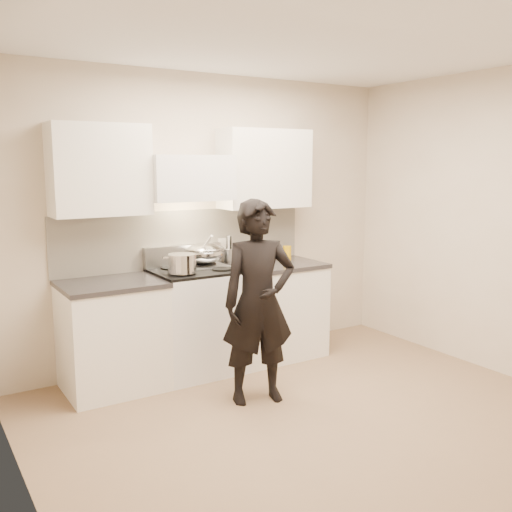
# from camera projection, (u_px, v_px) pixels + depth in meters

# --- Properties ---
(ground_plane) EXTENTS (4.00, 4.00, 0.00)m
(ground_plane) POSITION_uv_depth(u_px,v_px,m) (320.00, 421.00, 4.19)
(ground_plane) COLOR #82664A
(room_shell) EXTENTS (4.04, 3.54, 2.70)m
(room_shell) POSITION_uv_depth(u_px,v_px,m) (287.00, 202.00, 4.22)
(room_shell) COLOR beige
(room_shell) RESTS_ON ground
(stove) EXTENTS (0.76, 0.65, 0.96)m
(stove) POSITION_uv_depth(u_px,v_px,m) (197.00, 320.00, 5.15)
(stove) COLOR white
(stove) RESTS_ON ground
(counter_right) EXTENTS (0.92, 0.67, 0.92)m
(counter_right) POSITION_uv_depth(u_px,v_px,m) (273.00, 309.00, 5.59)
(counter_right) COLOR white
(counter_right) RESTS_ON ground
(counter_left) EXTENTS (0.82, 0.67, 0.92)m
(counter_left) POSITION_uv_depth(u_px,v_px,m) (113.00, 335.00, 4.75)
(counter_left) COLOR white
(counter_left) RESTS_ON ground
(wok) EXTENTS (0.37, 0.46, 0.30)m
(wok) POSITION_uv_depth(u_px,v_px,m) (204.00, 253.00, 5.26)
(wok) COLOR #BDBEBF
(wok) RESTS_ON stove
(stock_pot) EXTENTS (0.34, 0.26, 0.16)m
(stock_pot) POSITION_uv_depth(u_px,v_px,m) (182.00, 263.00, 4.84)
(stock_pot) COLOR #BDBEBF
(stock_pot) RESTS_ON stove
(utensil_crock) EXTENTS (0.10, 0.10, 0.27)m
(utensil_crock) POSITION_uv_depth(u_px,v_px,m) (229.00, 255.00, 5.46)
(utensil_crock) COLOR #B0B0B0
(utensil_crock) RESTS_ON counter_right
(spice_jar) EXTENTS (0.04, 0.04, 0.09)m
(spice_jar) POSITION_uv_depth(u_px,v_px,m) (252.00, 258.00, 5.56)
(spice_jar) COLOR orange
(spice_jar) RESTS_ON counter_right
(oil_glass) EXTENTS (0.08, 0.08, 0.14)m
(oil_glass) POSITION_uv_depth(u_px,v_px,m) (287.00, 253.00, 5.69)
(oil_glass) COLOR #C48F05
(oil_glass) RESTS_ON counter_right
(person) EXTENTS (0.67, 0.52, 1.61)m
(person) POSITION_uv_depth(u_px,v_px,m) (259.00, 302.00, 4.46)
(person) COLOR black
(person) RESTS_ON ground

